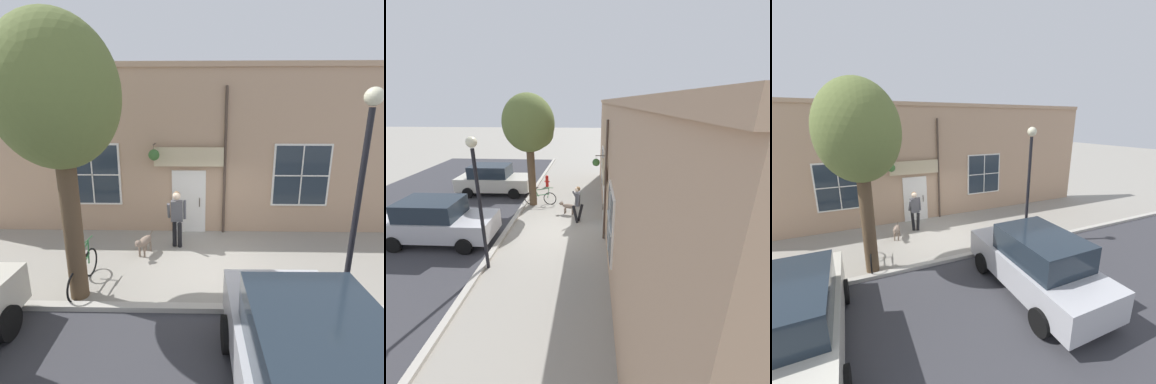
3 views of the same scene
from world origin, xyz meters
The scene contains 8 objects.
ground_plane centered at (0.00, 0.00, 0.00)m, with size 90.00×90.00×0.00m, color gray.
storefront_facade centered at (-2.34, -0.02, 2.67)m, with size 0.95×18.00×5.36m.
pedestrian_walking centered at (-0.98, -0.83, 1.04)m, with size 0.53×0.55×1.73m.
dog_on_leash centered at (-0.43, -1.73, 0.40)m, with size 1.05×0.43×0.61m.
street_tree_by_curb centered at (1.46, -2.85, 4.12)m, with size 2.56×2.30×5.68m.
leaning_bicycle centered at (1.15, -2.85, 0.38)m, with size 1.74×0.15×1.00m.
parked_car_mid_block centered at (4.40, 1.18, 0.88)m, with size 4.32×1.97×1.75m.
street_lamp centered at (1.82, 2.80, 2.89)m, with size 0.32×0.32×4.36m.
Camera 1 is at (7.27, -0.21, 3.98)m, focal length 28.00 mm.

